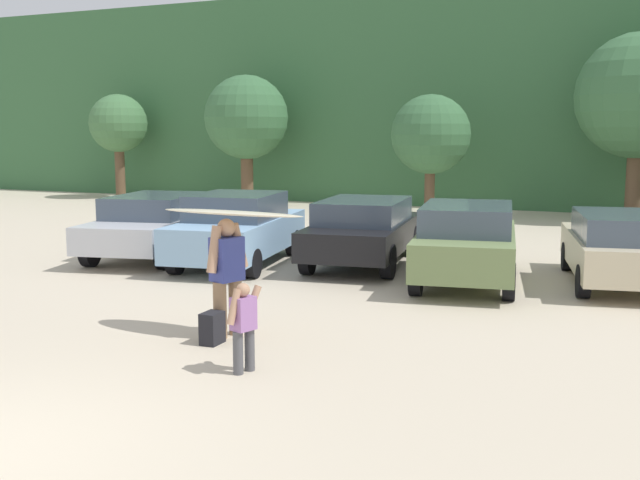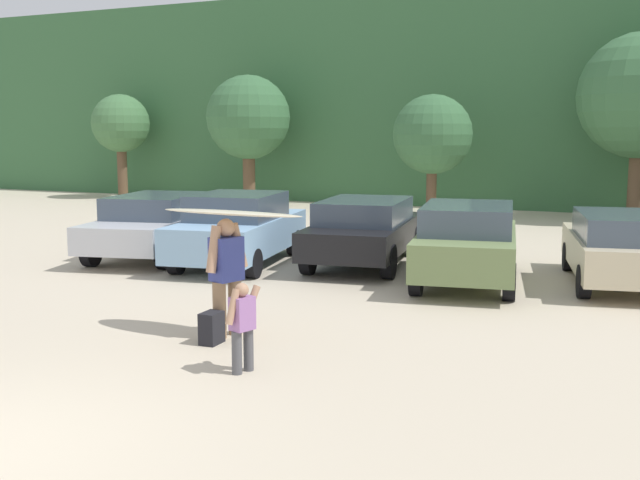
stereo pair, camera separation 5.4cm
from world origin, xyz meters
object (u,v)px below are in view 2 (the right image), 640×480
parked_car_sky_blue (239,228)px  surfboard_cream (231,213)px  person_child (242,322)px  person_adult (227,270)px  parked_car_olive_green (467,241)px  backpack_dropped (212,328)px  parked_car_black (364,229)px  parked_car_silver (156,223)px  parked_car_champagne (621,247)px

parked_car_sky_blue → surfboard_cream: bearing=-160.4°
person_child → person_adult: bearing=-34.8°
parked_car_olive_green → person_child: parked_car_olive_green is taller
parked_car_sky_blue → backpack_dropped: size_ratio=10.41×
person_child → surfboard_cream: size_ratio=0.49×
backpack_dropped → person_adult: bearing=89.6°
parked_car_olive_green → backpack_dropped: (-2.32, -5.64, -0.61)m
person_adult → surfboard_cream: bearing=-113.2°
parked_car_black → parked_car_olive_green: parked_car_olive_green is taller
parked_car_olive_green → person_adult: (-2.32, -5.22, 0.14)m
backpack_dropped → person_child: bearing=-42.0°
parked_car_silver → person_child: parked_car_silver is taller
parked_car_olive_green → person_child: bearing=159.3°
parked_car_champagne → person_adult: size_ratio=2.55×
parked_car_silver → parked_car_sky_blue: 2.33m
person_adult → backpack_dropped: bearing=107.7°
parked_car_black → backpack_dropped: 6.80m
person_adult → person_child: size_ratio=1.53×
parked_car_olive_green → backpack_dropped: size_ratio=9.95×
parked_car_champagne → parked_car_silver: bearing=83.1°
backpack_dropped → parked_car_sky_blue: bearing=116.4°
parked_car_champagne → person_child: (-4.06, -7.45, -0.13)m
person_adult → surfboard_cream: surfboard_cream is taller
parked_car_sky_blue → person_child: size_ratio=4.15×
surfboard_cream → backpack_dropped: surfboard_cream is taller
parked_car_silver → parked_car_sky_blue: parked_car_sky_blue is taller
person_child → backpack_dropped: size_ratio=2.51×
parked_car_black → backpack_dropped: parked_car_black is taller
parked_car_sky_blue → parked_car_champagne: size_ratio=1.06×
person_child → backpack_dropped: (-1.02, 0.92, -0.41)m
parked_car_silver → parked_car_olive_green: parked_car_olive_green is taller
parked_car_silver → parked_car_champagne: (10.22, 0.72, -0.03)m
parked_car_olive_green → person_child: 6.70m
parked_car_champagne → person_child: parked_car_champagne is taller
parked_car_sky_blue → parked_car_olive_green: 5.13m
parked_car_olive_green → parked_car_silver: bearing=79.3°
parked_car_silver → person_adult: size_ratio=2.86×
parked_car_silver → person_adult: (5.14, -5.38, 0.18)m
parked_car_black → parked_car_silver: bearing=93.7°
parked_car_silver → surfboard_cream: surfboard_cream is taller
person_adult → backpack_dropped: 0.86m
parked_car_champagne → backpack_dropped: parked_car_champagne is taller
parked_car_silver → surfboard_cream: size_ratio=2.14×
parked_car_silver → person_child: size_ratio=4.37×
parked_car_black → person_child: (1.26, -7.70, -0.16)m
parked_car_silver → parked_car_olive_green: bearing=-103.5°
person_adult → backpack_dropped: size_ratio=3.83×
person_child → backpack_dropped: person_child is taller
parked_car_sky_blue → parked_car_champagne: parked_car_sky_blue is taller
surfboard_cream → backpack_dropped: (-0.06, -0.49, -1.58)m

